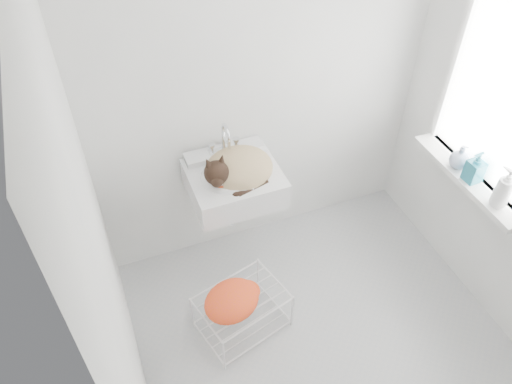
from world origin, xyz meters
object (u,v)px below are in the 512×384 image
object	(u,v)px
wire_rack	(242,312)
bottle_b	(471,180)
cat	(237,168)
sink	(234,172)
bottle_a	(496,205)
bottle_c	(457,166)

from	to	relation	value
wire_rack	bottle_b	xyz separation A→B (m)	(1.44, -0.07, 0.70)
cat	wire_rack	bearing A→B (deg)	-107.55
sink	bottle_a	size ratio (longest dim) A/B	2.56
wire_rack	bottle_a	world-z (taller)	bottle_a
wire_rack	bottle_a	distance (m)	1.63
sink	bottle_b	bearing A→B (deg)	-24.11
sink	cat	size ratio (longest dim) A/B	1.27
cat	bottle_a	world-z (taller)	cat
bottle_a	bottle_c	bearing A→B (deg)	90.00
wire_rack	bottle_a	bearing A→B (deg)	-11.42
bottle_b	bottle_c	bearing A→B (deg)	90.00
bottle_b	wire_rack	bearing A→B (deg)	177.33
bottle_c	sink	bearing A→B (deg)	160.97
sink	wire_rack	size ratio (longest dim) A/B	1.08
cat	bottle_b	world-z (taller)	cat
bottle_b	sink	bearing A→B (deg)	155.89
bottle_a	wire_rack	bearing A→B (deg)	168.58
cat	bottle_a	distance (m)	1.50
cat	bottle_b	distance (m)	1.39
bottle_c	bottle_b	bearing A→B (deg)	-90.00
cat	bottle_c	world-z (taller)	cat
sink	bottle_c	bearing A→B (deg)	-19.03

